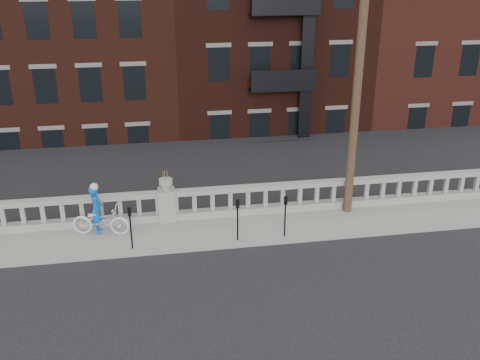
% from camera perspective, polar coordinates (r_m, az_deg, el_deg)
% --- Properties ---
extents(ground, '(120.00, 120.00, 0.00)m').
position_cam_1_polar(ground, '(14.82, -6.97, -11.41)').
color(ground, black).
rests_on(ground, ground).
extents(sidewalk, '(32.00, 2.20, 0.15)m').
position_cam_1_polar(sidewalk, '(17.37, -7.55, -5.79)').
color(sidewalk, gray).
rests_on(sidewalk, ground).
extents(balustrade, '(28.00, 0.34, 1.03)m').
position_cam_1_polar(balustrade, '(17.97, -7.79, -2.79)').
color(balustrade, gray).
rests_on(balustrade, sidewalk).
extents(planter_pedestal, '(0.55, 0.55, 1.76)m').
position_cam_1_polar(planter_pedestal, '(17.90, -7.82, -2.24)').
color(planter_pedestal, gray).
rests_on(planter_pedestal, sidewalk).
extents(lower_level, '(80.00, 44.00, 20.80)m').
position_cam_1_polar(lower_level, '(35.86, -8.42, 13.02)').
color(lower_level, '#605E59').
rests_on(lower_level, ground).
extents(utility_pole, '(1.60, 0.28, 10.00)m').
position_cam_1_polar(utility_pole, '(17.51, 12.61, 12.03)').
color(utility_pole, '#422D1E').
rests_on(utility_pole, sidewalk).
extents(parking_meter_a, '(0.10, 0.09, 1.36)m').
position_cam_1_polar(parking_meter_a, '(16.21, -11.62, -4.55)').
color(parking_meter_a, black).
rests_on(parking_meter_a, sidewalk).
extents(parking_meter_b, '(0.10, 0.09, 1.36)m').
position_cam_1_polar(parking_meter_b, '(16.37, -0.26, -3.79)').
color(parking_meter_b, black).
rests_on(parking_meter_b, sidewalk).
extents(parking_meter_c, '(0.10, 0.09, 1.36)m').
position_cam_1_polar(parking_meter_c, '(16.66, 4.85, -3.39)').
color(parking_meter_c, black).
rests_on(parking_meter_c, sidewalk).
extents(bicycle, '(1.91, 1.02, 0.95)m').
position_cam_1_polar(bicycle, '(17.45, -14.65, -4.19)').
color(bicycle, white).
rests_on(bicycle, sidewalk).
extents(cyclist, '(0.45, 0.62, 1.59)m').
position_cam_1_polar(cyclist, '(17.46, -15.06, -3.06)').
color(cyclist, blue).
rests_on(cyclist, sidewalk).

